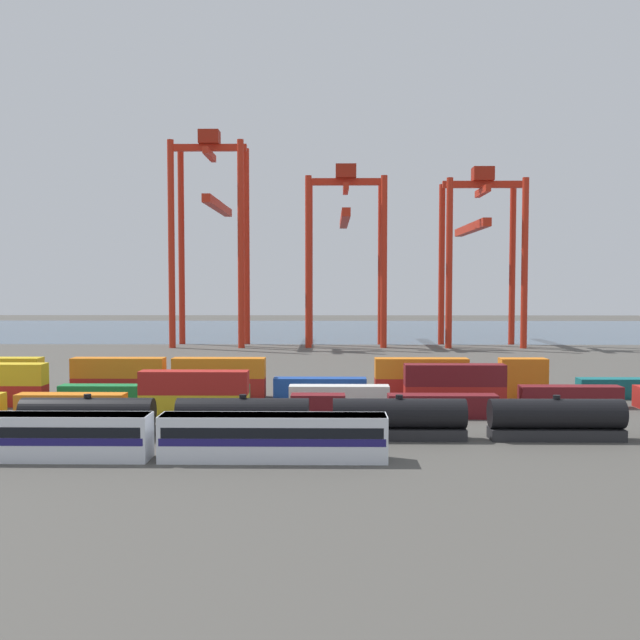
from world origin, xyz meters
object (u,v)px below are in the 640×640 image
Objects in this scene: shipping_container_15 at (19,387)px; gantry_crane_central at (345,236)px; shipping_container_26 at (625,388)px; shipping_container_22 at (421,388)px; freight_tank_row at (399,418)px; gantry_crane_east at (479,239)px; shipping_container_11 at (454,396)px; gantry_crane_west at (212,220)px; shipping_container_21 at (320,388)px; passenger_train at (155,435)px.

gantry_crane_central is (44.71, 80.12, 25.06)m from shipping_container_15.
gantry_crane_central reaches higher than shipping_container_26.
shipping_container_22 is 84.35m from gantry_crane_central.
gantry_crane_east reaches higher than freight_tank_row.
gantry_crane_west is at bearing 116.72° from shipping_container_11.
shipping_container_15 is 79.40m from shipping_container_26.
shipping_container_26 is at bearing 0.00° from shipping_container_21.
passenger_train is 42.32m from shipping_container_15.
shipping_container_15 is at bearing -119.16° from gantry_crane_central.
shipping_container_11 is at bearing -82.56° from gantry_crane_central.
gantry_crane_central is at bearing 113.41° from shipping_container_26.
gantry_crane_central is (-8.22, 80.12, 25.06)m from shipping_container_22.
gantry_crane_east is at bearing 73.32° from shipping_container_22.
freight_tank_row is 53.73m from shipping_container_15.
shipping_container_11 and shipping_container_21 have the same top height.
passenger_train is 3.24× the size of shipping_container_26.
passenger_train is at bearing -99.27° from gantry_crane_central.
gantry_crane_west is at bearing 130.03° from shipping_container_26.
shipping_container_26 is at bearing -66.59° from gantry_crane_central.
freight_tank_row reaches higher than passenger_train.
gantry_crane_central is at bearing 91.60° from freight_tank_row.
freight_tank_row is at bearing -72.26° from shipping_container_21.
shipping_container_26 is (31.75, 24.84, -0.71)m from freight_tank_row.
passenger_train is 0.77× the size of gantry_crane_west.
freight_tank_row is 1.43× the size of gantry_crane_west.
passenger_train is 0.93× the size of gantry_crane_east.
shipping_container_21 is at bearing 107.74° from freight_tank_row.
passenger_train is 39.82m from shipping_container_11.
passenger_train is 3.24× the size of shipping_container_11.
shipping_container_15 is (-56.06, 6.88, 0.00)m from shipping_container_11.
shipping_container_26 is (53.19, 33.22, -0.84)m from passenger_train.
gantry_crane_west reaches higher than freight_tank_row.
passenger_train is at bearing -51.73° from shipping_container_15.
shipping_container_26 is 107.96m from gantry_crane_west.
gantry_crane_east is at bearing 0.38° from gantry_crane_west.
gantry_crane_west is (12.50, 79.65, 28.92)m from shipping_container_15.
shipping_container_22 is 87.05m from gantry_crane_east.
passenger_train is at bearing -128.81° from shipping_container_22.
shipping_container_11 is at bearing -65.54° from shipping_container_22.
shipping_container_22 is (-3.13, 6.88, 0.00)m from shipping_container_11.
shipping_container_21 and shipping_container_22 have the same top height.
shipping_container_11 is at bearing -22.82° from shipping_container_21.
shipping_container_22 is 0.29× the size of gantry_crane_east.
gantry_crane_west is 1.19× the size of gantry_crane_central.
shipping_container_15 is at bearing -98.92° from gantry_crane_west.
gantry_crane_west is at bearing -179.62° from gantry_crane_east.
gantry_crane_east is (-2.48, 80.07, 24.29)m from shipping_container_26.
gantry_crane_west reaches higher than gantry_crane_central.
shipping_container_22 is 26.47m from shipping_container_26.
freight_tank_row is 25.40m from shipping_container_22.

